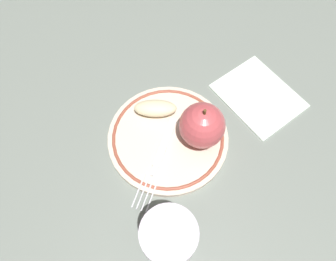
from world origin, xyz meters
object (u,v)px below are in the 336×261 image
(plate, at_px, (168,137))
(napkin_folded, at_px, (259,95))
(apple_slice_front, at_px, (155,108))
(drinking_glass, at_px, (169,241))
(apple_red_whole, at_px, (202,125))
(fork, at_px, (158,159))

(plate, bearing_deg, napkin_folded, -173.21)
(apple_slice_front, relative_size, drinking_glass, 0.66)
(plate, distance_m, napkin_folded, 0.20)
(plate, xyz_separation_m, apple_red_whole, (-0.05, 0.02, 0.05))
(apple_slice_front, distance_m, fork, 0.10)
(apple_red_whole, height_order, apple_slice_front, apple_red_whole)
(apple_red_whole, height_order, fork, apple_red_whole)
(plate, bearing_deg, fork, 49.09)
(apple_red_whole, relative_size, drinking_glass, 0.75)
(apple_red_whole, relative_size, apple_slice_front, 1.14)
(napkin_folded, bearing_deg, plate, 6.79)
(napkin_folded, bearing_deg, drinking_glass, 36.73)
(fork, relative_size, drinking_glass, 1.24)
(apple_slice_front, xyz_separation_m, drinking_glass, (0.06, 0.23, 0.03))
(apple_slice_front, height_order, drinking_glass, drinking_glass)
(drinking_glass, distance_m, napkin_folded, 0.33)
(napkin_folded, bearing_deg, apple_red_whole, 17.08)
(fork, height_order, drinking_glass, drinking_glass)
(plate, relative_size, apple_slice_front, 2.78)
(apple_red_whole, bearing_deg, apple_slice_front, -53.12)
(apple_red_whole, distance_m, apple_slice_front, 0.10)
(apple_slice_front, xyz_separation_m, napkin_folded, (-0.20, 0.03, -0.02))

